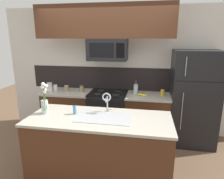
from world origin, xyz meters
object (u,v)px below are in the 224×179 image
(stove_range, at_px, (108,114))
(storage_jar_medium, at_px, (56,87))
(storage_jar_short, at_px, (67,88))
(dish_soap_bottle, at_px, (75,110))
(storage_jar_squat, at_px, (82,89))
(storage_jar_tall, at_px, (50,87))
(refrigerator, at_px, (193,98))
(banana_bunch, at_px, (142,95))
(flower_vase, at_px, (45,103))
(microwave, at_px, (108,50))
(sink_faucet, at_px, (107,100))
(french_press, at_px, (136,89))
(coffee_tin, at_px, (163,93))

(stove_range, height_order, storage_jar_medium, storage_jar_medium)
(storage_jar_short, xyz_separation_m, dish_soap_bottle, (0.63, -1.22, 0.01))
(stove_range, distance_m, dish_soap_bottle, 1.32)
(storage_jar_squat, bearing_deg, storage_jar_tall, -175.98)
(storage_jar_squat, bearing_deg, storage_jar_short, 177.20)
(storage_jar_squat, bearing_deg, refrigerator, 0.01)
(banana_bunch, bearing_deg, stove_range, 174.99)
(storage_jar_tall, height_order, flower_vase, flower_vase)
(storage_jar_short, xyz_separation_m, flower_vase, (0.20, -1.27, 0.10))
(storage_jar_medium, bearing_deg, dish_soap_bottle, -54.08)
(microwave, bearing_deg, dish_soap_bottle, -102.75)
(storage_jar_tall, bearing_deg, flower_vase, -65.91)
(storage_jar_medium, height_order, storage_jar_squat, storage_jar_medium)
(sink_faucet, distance_m, dish_soap_bottle, 0.49)
(refrigerator, distance_m, storage_jar_squat, 2.18)
(microwave, distance_m, storage_jar_tall, 1.46)
(storage_jar_tall, distance_m, storage_jar_short, 0.35)
(banana_bunch, bearing_deg, refrigerator, 4.85)
(microwave, bearing_deg, storage_jar_medium, 178.22)
(banana_bunch, bearing_deg, microwave, 176.74)
(stove_range, relative_size, banana_bunch, 4.88)
(storage_jar_squat, height_order, sink_faucet, sink_faucet)
(flower_vase, bearing_deg, stove_range, 60.65)
(stove_range, xyz_separation_m, microwave, (0.00, -0.02, 1.31))
(sink_faucet, xyz_separation_m, flower_vase, (-0.88, -0.21, -0.04))
(stove_range, distance_m, banana_bunch, 0.83)
(banana_bunch, xyz_separation_m, flower_vase, (-1.38, -1.18, 0.14))
(flower_vase, bearing_deg, storage_jar_squat, 83.63)
(stove_range, xyz_separation_m, storage_jar_squat, (-0.56, 0.02, 0.52))
(microwave, height_order, banana_bunch, microwave)
(refrigerator, distance_m, flower_vase, 2.65)
(french_press, bearing_deg, stove_range, -173.73)
(storage_jar_squat, height_order, flower_vase, flower_vase)
(stove_range, xyz_separation_m, storage_jar_short, (-0.89, 0.04, 0.51))
(french_press, bearing_deg, storage_jar_short, -179.04)
(french_press, distance_m, sink_faucet, 1.15)
(storage_jar_squat, bearing_deg, storage_jar_medium, -179.45)
(microwave, distance_m, coffee_tin, 1.34)
(microwave, relative_size, banana_bunch, 3.91)
(storage_jar_short, bearing_deg, banana_bunch, -3.49)
(refrigerator, height_order, french_press, refrigerator)
(sink_faucet, distance_m, flower_vase, 0.91)
(stove_range, relative_size, flower_vase, 1.91)
(stove_range, xyz_separation_m, french_press, (0.55, 0.06, 0.55))
(storage_jar_tall, xyz_separation_m, storage_jar_squat, (0.68, 0.05, -0.02))
(storage_jar_squat, relative_size, french_press, 0.52)
(storage_jar_short, bearing_deg, stove_range, -2.32)
(microwave, height_order, coffee_tin, microwave)
(storage_jar_tall, height_order, storage_jar_squat, storage_jar_tall)
(stove_range, xyz_separation_m, refrigerator, (1.63, 0.02, 0.43))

